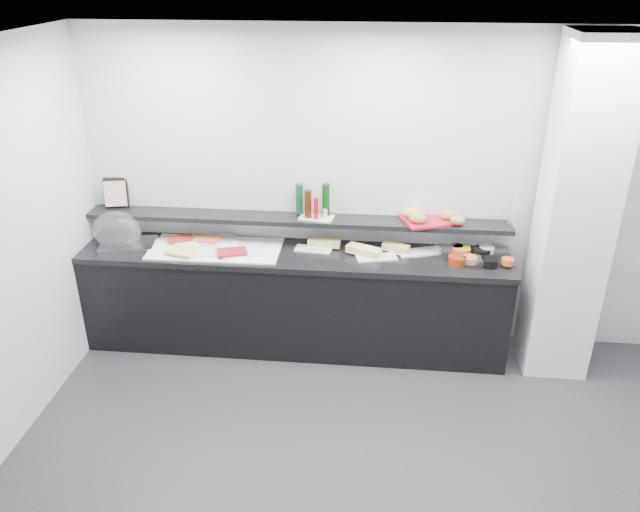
# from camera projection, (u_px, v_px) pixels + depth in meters

# --- Properties ---
(ground) EXTENTS (5.00, 5.00, 0.00)m
(ground) POSITION_uv_depth(u_px,v_px,m) (366.00, 495.00, 4.02)
(ground) COLOR #2D2D30
(ground) RESTS_ON ground
(back_wall) EXTENTS (5.00, 0.02, 2.70)m
(back_wall) POSITION_uv_depth(u_px,v_px,m) (380.00, 193.00, 5.24)
(back_wall) COLOR silver
(back_wall) RESTS_ON ground
(ceiling) EXTENTS (5.00, 5.00, 0.00)m
(ceiling) POSITION_uv_depth(u_px,v_px,m) (385.00, 62.00, 2.86)
(ceiling) COLOR white
(ceiling) RESTS_ON back_wall
(column) EXTENTS (0.50, 0.50, 2.70)m
(column) POSITION_uv_depth(u_px,v_px,m) (575.00, 215.00, 4.78)
(column) COLOR white
(column) RESTS_ON ground
(buffet_cabinet) EXTENTS (3.60, 0.60, 0.85)m
(buffet_cabinet) POSITION_uv_depth(u_px,v_px,m) (294.00, 302.00, 5.43)
(buffet_cabinet) COLOR black
(buffet_cabinet) RESTS_ON ground
(counter_top) EXTENTS (3.62, 0.62, 0.05)m
(counter_top) POSITION_uv_depth(u_px,v_px,m) (293.00, 255.00, 5.24)
(counter_top) COLOR black
(counter_top) RESTS_ON buffet_cabinet
(wall_shelf) EXTENTS (3.60, 0.25, 0.04)m
(wall_shelf) POSITION_uv_depth(u_px,v_px,m) (296.00, 219.00, 5.28)
(wall_shelf) COLOR black
(wall_shelf) RESTS_ON back_wall
(cloche_base) EXTENTS (0.49, 0.36, 0.04)m
(cloche_base) POSITION_uv_depth(u_px,v_px,m) (128.00, 245.00, 5.32)
(cloche_base) COLOR silver
(cloche_base) RESTS_ON counter_top
(cloche_dome) EXTENTS (0.43, 0.29, 0.34)m
(cloche_dome) POSITION_uv_depth(u_px,v_px,m) (117.00, 230.00, 5.33)
(cloche_dome) COLOR white
(cloche_dome) RESTS_ON cloche_base
(linen_runner) EXTENTS (1.11, 0.53, 0.01)m
(linen_runner) POSITION_uv_depth(u_px,v_px,m) (216.00, 249.00, 5.28)
(linen_runner) COLOR white
(linen_runner) RESTS_ON counter_top
(platter_meat_a) EXTENTS (0.26, 0.18, 0.01)m
(platter_meat_a) POSITION_uv_depth(u_px,v_px,m) (186.00, 240.00, 5.40)
(platter_meat_a) COLOR white
(platter_meat_a) RESTS_ON linen_runner
(food_meat_a) EXTENTS (0.25, 0.21, 0.02)m
(food_meat_a) POSITION_uv_depth(u_px,v_px,m) (180.00, 238.00, 5.39)
(food_meat_a) COLOR maroon
(food_meat_a) RESTS_ON platter_meat_a
(platter_salmon) EXTENTS (0.36, 0.31, 0.01)m
(platter_salmon) POSITION_uv_depth(u_px,v_px,m) (218.00, 239.00, 5.41)
(platter_salmon) COLOR silver
(platter_salmon) RESTS_ON linen_runner
(food_salmon) EXTENTS (0.25, 0.19, 0.02)m
(food_salmon) POSITION_uv_depth(u_px,v_px,m) (208.00, 239.00, 5.38)
(food_salmon) COLOR orange
(food_salmon) RESTS_ON platter_salmon
(platter_cheese) EXTENTS (0.37, 0.29, 0.01)m
(platter_cheese) POSITION_uv_depth(u_px,v_px,m) (202.00, 252.00, 5.18)
(platter_cheese) COLOR white
(platter_cheese) RESTS_ON linen_runner
(food_cheese) EXTENTS (0.28, 0.22, 0.02)m
(food_cheese) POSITION_uv_depth(u_px,v_px,m) (181.00, 251.00, 5.15)
(food_cheese) COLOR #EFE05D
(food_cheese) RESTS_ON platter_cheese
(platter_meat_b) EXTENTS (0.38, 0.30, 0.01)m
(platter_meat_b) POSITION_uv_depth(u_px,v_px,m) (244.00, 252.00, 5.18)
(platter_meat_b) COLOR white
(platter_meat_b) RESTS_ON linen_runner
(food_meat_b) EXTENTS (0.28, 0.23, 0.02)m
(food_meat_b) POSITION_uv_depth(u_px,v_px,m) (232.00, 252.00, 5.14)
(food_meat_b) COLOR maroon
(food_meat_b) RESTS_ON platter_meat_b
(sandwich_plate_left) EXTENTS (0.32, 0.17, 0.01)m
(sandwich_plate_left) POSITION_uv_depth(u_px,v_px,m) (313.00, 249.00, 5.27)
(sandwich_plate_left) COLOR white
(sandwich_plate_left) RESTS_ON counter_top
(sandwich_food_left) EXTENTS (0.28, 0.12, 0.06)m
(sandwich_food_left) POSITION_uv_depth(u_px,v_px,m) (324.00, 242.00, 5.31)
(sandwich_food_left) COLOR #DCC273
(sandwich_food_left) RESTS_ON sandwich_plate_left
(tongs_left) EXTENTS (0.16, 0.01, 0.01)m
(tongs_left) POSITION_uv_depth(u_px,v_px,m) (313.00, 249.00, 5.24)
(tongs_left) COLOR #B7BABF
(tongs_left) RESTS_ON sandwich_plate_left
(sandwich_plate_mid) EXTENTS (0.36, 0.22, 0.01)m
(sandwich_plate_mid) POSITION_uv_depth(u_px,v_px,m) (376.00, 257.00, 5.12)
(sandwich_plate_mid) COLOR silver
(sandwich_plate_mid) RESTS_ON counter_top
(sandwich_food_mid) EXTENTS (0.31, 0.22, 0.06)m
(sandwich_food_mid) POSITION_uv_depth(u_px,v_px,m) (364.00, 250.00, 5.16)
(sandwich_food_mid) COLOR #DEC874
(sandwich_food_mid) RESTS_ON sandwich_plate_mid
(tongs_mid) EXTENTS (0.16, 0.02, 0.01)m
(tongs_mid) POSITION_uv_depth(u_px,v_px,m) (366.00, 259.00, 5.07)
(tongs_mid) COLOR silver
(tongs_mid) RESTS_ON sandwich_plate_mid
(sandwich_plate_right) EXTENTS (0.38, 0.26, 0.01)m
(sandwich_plate_right) POSITION_uv_depth(u_px,v_px,m) (418.00, 252.00, 5.22)
(sandwich_plate_right) COLOR white
(sandwich_plate_right) RESTS_ON counter_top
(sandwich_food_right) EXTENTS (0.24, 0.16, 0.06)m
(sandwich_food_right) POSITION_uv_depth(u_px,v_px,m) (396.00, 248.00, 5.21)
(sandwich_food_right) COLOR #DCC673
(sandwich_food_right) RESTS_ON sandwich_plate_right
(tongs_right) EXTENTS (0.16, 0.04, 0.01)m
(tongs_right) POSITION_uv_depth(u_px,v_px,m) (402.00, 255.00, 5.14)
(tongs_right) COLOR silver
(tongs_right) RESTS_ON sandwich_plate_right
(bowl_glass_fruit) EXTENTS (0.22, 0.22, 0.07)m
(bowl_glass_fruit) POSITION_uv_depth(u_px,v_px,m) (445.00, 252.00, 5.16)
(bowl_glass_fruit) COLOR white
(bowl_glass_fruit) RESTS_ON counter_top
(fill_glass_fruit) EXTENTS (0.18, 0.18, 0.05)m
(fill_glass_fruit) POSITION_uv_depth(u_px,v_px,m) (462.00, 250.00, 5.16)
(fill_glass_fruit) COLOR orange
(fill_glass_fruit) RESTS_ON bowl_glass_fruit
(bowl_black_jam) EXTENTS (0.20, 0.20, 0.07)m
(bowl_black_jam) POSITION_uv_depth(u_px,v_px,m) (481.00, 252.00, 5.15)
(bowl_black_jam) COLOR black
(bowl_black_jam) RESTS_ON counter_top
(fill_black_jam) EXTENTS (0.13, 0.13, 0.05)m
(fill_black_jam) POSITION_uv_depth(u_px,v_px,m) (457.00, 248.00, 5.19)
(fill_black_jam) COLOR #52180B
(fill_black_jam) RESTS_ON bowl_black_jam
(bowl_glass_cream) EXTENTS (0.21, 0.21, 0.07)m
(bowl_glass_cream) POSITION_uv_depth(u_px,v_px,m) (499.00, 252.00, 5.16)
(bowl_glass_cream) COLOR white
(bowl_glass_cream) RESTS_ON counter_top
(fill_glass_cream) EXTENTS (0.16, 0.16, 0.05)m
(fill_glass_cream) POSITION_uv_depth(u_px,v_px,m) (487.00, 249.00, 5.17)
(fill_glass_cream) COLOR white
(fill_glass_cream) RESTS_ON bowl_glass_cream
(bowl_red_jam) EXTENTS (0.19, 0.19, 0.07)m
(bowl_red_jam) POSITION_uv_depth(u_px,v_px,m) (457.00, 260.00, 5.01)
(bowl_red_jam) COLOR maroon
(bowl_red_jam) RESTS_ON counter_top
(fill_red_jam) EXTENTS (0.13, 0.13, 0.05)m
(fill_red_jam) POSITION_uv_depth(u_px,v_px,m) (460.00, 260.00, 4.98)
(fill_red_jam) COLOR #5F220D
(fill_red_jam) RESTS_ON bowl_red_jam
(bowl_glass_salmon) EXTENTS (0.22, 0.22, 0.07)m
(bowl_glass_salmon) POSITION_uv_depth(u_px,v_px,m) (474.00, 262.00, 4.98)
(bowl_glass_salmon) COLOR white
(bowl_glass_salmon) RESTS_ON counter_top
(fill_glass_salmon) EXTENTS (0.14, 0.14, 0.05)m
(fill_glass_salmon) POSITION_uv_depth(u_px,v_px,m) (470.00, 259.00, 5.00)
(fill_glass_salmon) COLOR #D15333
(fill_glass_salmon) RESTS_ON bowl_glass_salmon
(bowl_black_fruit) EXTENTS (0.14, 0.14, 0.07)m
(bowl_black_fruit) POSITION_uv_depth(u_px,v_px,m) (489.00, 262.00, 4.98)
(bowl_black_fruit) COLOR black
(bowl_black_fruit) RESTS_ON counter_top
(fill_black_fruit) EXTENTS (0.12, 0.12, 0.05)m
(fill_black_fruit) POSITION_uv_depth(u_px,v_px,m) (507.00, 261.00, 4.97)
(fill_black_fruit) COLOR #C7501B
(fill_black_fruit) RESTS_ON bowl_black_fruit
(framed_print) EXTENTS (0.22, 0.11, 0.26)m
(framed_print) POSITION_uv_depth(u_px,v_px,m) (116.00, 192.00, 5.45)
(framed_print) COLOR black
(framed_print) RESTS_ON wall_shelf
(print_art) EXTENTS (0.19, 0.09, 0.22)m
(print_art) POSITION_uv_depth(u_px,v_px,m) (115.00, 194.00, 5.42)
(print_art) COLOR tan
(print_art) RESTS_ON framed_print
(condiment_tray) EXTENTS (0.30, 0.21, 0.01)m
(condiment_tray) POSITION_uv_depth(u_px,v_px,m) (316.00, 218.00, 5.25)
(condiment_tray) COLOR silver
(condiment_tray) RESTS_ON wall_shelf
(bottle_green_a) EXTENTS (0.08, 0.08, 0.26)m
(bottle_green_a) POSITION_uv_depth(u_px,v_px,m) (299.00, 199.00, 5.27)
(bottle_green_a) COLOR #103D1C
(bottle_green_a) RESTS_ON condiment_tray
(bottle_brown) EXTENTS (0.06, 0.06, 0.24)m
(bottle_brown) POSITION_uv_depth(u_px,v_px,m) (308.00, 204.00, 5.19)
(bottle_brown) COLOR #3A180A
(bottle_brown) RESTS_ON condiment_tray
(bottle_green_b) EXTENTS (0.07, 0.07, 0.28)m
(bottle_green_b) POSITION_uv_depth(u_px,v_px,m) (326.00, 200.00, 5.22)
(bottle_green_b) COLOR #0F370F
(bottle_green_b) RESTS_ON condiment_tray
(bottle_hot) EXTENTS (0.05, 0.05, 0.18)m
(bottle_hot) POSITION_uv_depth(u_px,v_px,m) (316.00, 208.00, 5.18)
(bottle_hot) COLOR #AB0C11
(bottle_hot) RESTS_ON condiment_tray
(shaker_salt) EXTENTS (0.03, 0.03, 0.07)m
(shaker_salt) POSITION_uv_depth(u_px,v_px,m) (326.00, 214.00, 5.22)
(shaker_salt) COLOR silver
(shaker_salt) RESTS_ON condiment_tray
(shaker_pepper) EXTENTS (0.04, 0.04, 0.07)m
(shaker_pepper) POSITION_uv_depth(u_px,v_px,m) (324.00, 212.00, 5.25)
(shaker_pepper) COLOR silver
(shaker_pepper) RESTS_ON condiment_tray
(bread_tray) EXTENTS (0.54, 0.46, 0.02)m
(bread_tray) POSITION_uv_depth(u_px,v_px,m) (430.00, 220.00, 5.19)
(bread_tray) COLOR #B8132D
(bread_tray) RESTS_ON wall_shelf
(bread_roll_nw) EXTENTS (0.14, 0.09, 0.08)m
(bread_roll_nw) POSITION_uv_depth(u_px,v_px,m) (411.00, 213.00, 5.20)
(bread_roll_nw) COLOR gold
(bread_roll_nw) RESTS_ON bread_tray
(bread_roll_n) EXTENTS (0.13, 0.10, 0.08)m
(bread_roll_n) POSITION_uv_depth(u_px,v_px,m) (416.00, 210.00, 5.25)
(bread_roll_n) COLOR #B68445
(bread_roll_n) RESTS_ON bread_tray
(bread_roll_sw) EXTENTS (0.16, 0.11, 0.08)m
(bread_roll_sw) POSITION_uv_depth(u_px,v_px,m) (418.00, 218.00, 5.09)
(bread_roll_sw) COLOR #AC6D41
(bread_roll_sw) RESTS_ON bread_tray
(bread_roll_se) EXTENTS (0.13, 0.09, 0.08)m
(bread_roll_se) POSITION_uv_depth(u_px,v_px,m) (458.00, 220.00, 5.05)
(bread_roll_se) COLOR #B88E46
(bread_roll_se) RESTS_ON bread_tray
(bread_roll_midw) EXTENTS (0.18, 0.15, 0.08)m
(bread_roll_midw) POSITION_uv_depth(u_px,v_px,m) (418.00, 214.00, 5.17)
(bread_roll_midw) COLOR #C18149
(bread_roll_midw) RESTS_ON bread_tray
(bread_roll_mide) EXTENTS (0.15, 0.13, 0.08)m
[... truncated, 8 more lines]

